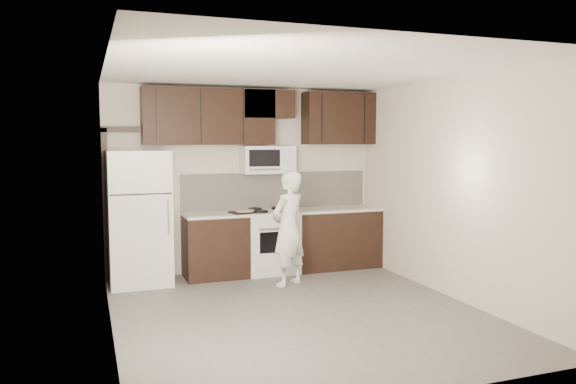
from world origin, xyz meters
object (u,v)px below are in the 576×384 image
microwave (267,160)px  person (288,228)px  refrigerator (139,218)px  stove (270,241)px

microwave → person: 1.26m
microwave → refrigerator: 2.00m
stove → person: bearing=-89.7°
stove → person: (0.00, -0.78, 0.31)m
stove → refrigerator: size_ratio=0.52×
microwave → person: microwave is taller
stove → person: size_ratio=0.61×
person → stove: bearing=-119.8°
stove → refrigerator: (-1.85, -0.05, 0.44)m
stove → microwave: microwave is taller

